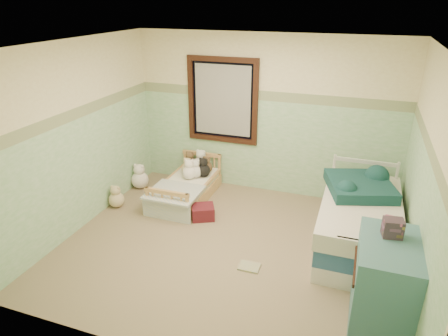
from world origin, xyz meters
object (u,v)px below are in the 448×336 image
(toddler_bed_frame, at_px, (187,193))
(dresser, at_px, (384,282))
(plush_floor_tan, at_px, (117,200))
(red_pillow, at_px, (203,212))
(plush_floor_cream, at_px, (140,180))
(floor_book, at_px, (249,267))
(twin_bed_frame, at_px, (356,240))

(toddler_bed_frame, relative_size, dresser, 1.57)
(plush_floor_tan, relative_size, red_pillow, 0.75)
(red_pillow, bearing_deg, dresser, -27.35)
(plush_floor_cream, relative_size, floor_book, 1.15)
(red_pillow, bearing_deg, plush_floor_cream, 156.98)
(twin_bed_frame, distance_m, dresser, 1.28)
(plush_floor_cream, bearing_deg, red_pillow, -23.02)
(dresser, relative_size, floor_book, 3.55)
(dresser, distance_m, floor_book, 1.54)
(toddler_bed_frame, xyz_separation_m, floor_book, (1.43, -1.37, -0.08))
(dresser, bearing_deg, toddler_bed_frame, 149.02)
(toddler_bed_frame, xyz_separation_m, plush_floor_cream, (-0.90, 0.10, 0.05))
(toddler_bed_frame, height_order, plush_floor_tan, plush_floor_tan)
(dresser, bearing_deg, twin_bed_frame, 102.36)
(plush_floor_tan, xyz_separation_m, floor_book, (2.33, -0.77, -0.11))
(twin_bed_frame, bearing_deg, red_pillow, 179.22)
(plush_floor_tan, bearing_deg, red_pillow, 4.80)
(plush_floor_cream, distance_m, floor_book, 2.76)
(toddler_bed_frame, relative_size, twin_bed_frame, 0.76)
(twin_bed_frame, relative_size, red_pillow, 5.70)
(plush_floor_cream, bearing_deg, twin_bed_frame, -9.93)
(floor_book, bearing_deg, plush_floor_tan, 161.33)
(red_pillow, xyz_separation_m, floor_book, (0.95, -0.89, -0.09))
(dresser, xyz_separation_m, red_pillow, (-2.39, 1.24, -0.34))
(toddler_bed_frame, relative_size, plush_floor_cream, 4.83)
(toddler_bed_frame, bearing_deg, plush_floor_cream, 173.75)
(toddler_bed_frame, height_order, dresser, dresser)
(plush_floor_tan, relative_size, dresser, 0.27)
(plush_floor_cream, xyz_separation_m, dresser, (3.76, -1.82, 0.30))
(toddler_bed_frame, relative_size, red_pillow, 4.36)
(toddler_bed_frame, xyz_separation_m, plush_floor_tan, (-0.90, -0.60, 0.03))
(plush_floor_tan, height_order, twin_bed_frame, plush_floor_tan)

